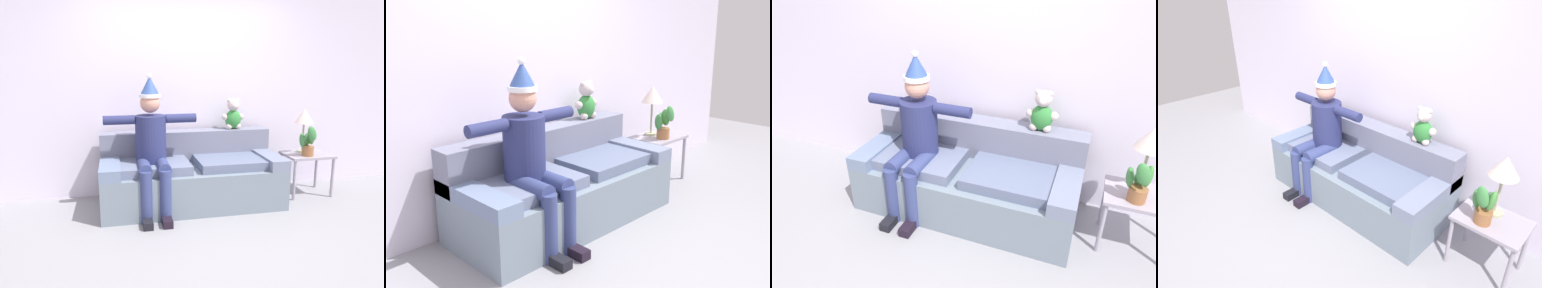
{
  "view_description": "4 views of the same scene",
  "coord_description": "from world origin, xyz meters",
  "views": [
    {
      "loc": [
        -0.84,
        -2.97,
        1.63
      ],
      "look_at": [
        -0.02,
        0.87,
        0.76
      ],
      "focal_mm": 33.69,
      "sensor_mm": 36.0,
      "label": 1
    },
    {
      "loc": [
        -2.65,
        -1.79,
        1.85
      ],
      "look_at": [
        0.03,
        0.85,
        0.77
      ],
      "focal_mm": 42.46,
      "sensor_mm": 36.0,
      "label": 2
    },
    {
      "loc": [
        1.03,
        -1.66,
        2.24
      ],
      "look_at": [
        0.0,
        0.91,
        0.76
      ],
      "focal_mm": 33.08,
      "sensor_mm": 36.0,
      "label": 3
    },
    {
      "loc": [
        2.16,
        -1.35,
        2.36
      ],
      "look_at": [
        0.08,
        0.79,
        0.82
      ],
      "focal_mm": 30.81,
      "sensor_mm": 36.0,
      "label": 4
    }
  ],
  "objects": [
    {
      "name": "couch",
      "position": [
        0.0,
        1.03,
        0.33
      ],
      "size": [
        2.08,
        0.87,
        0.84
      ],
      "color": "slate",
      "rests_on": "ground_plane"
    },
    {
      "name": "side_table",
      "position": [
        1.5,
        1.04,
        0.44
      ],
      "size": [
        0.57,
        0.44,
        0.53
      ],
      "color": "#9A93A2",
      "rests_on": "ground_plane"
    },
    {
      "name": "back_wall",
      "position": [
        0.0,
        1.55,
        1.35
      ],
      "size": [
        7.0,
        0.1,
        2.7
      ],
      "primitive_type": "cube",
      "color": "silver",
      "rests_on": "ground_plane"
    },
    {
      "name": "potted_plant",
      "position": [
        1.45,
        0.94,
        0.7
      ],
      "size": [
        0.21,
        0.22,
        0.4
      ],
      "color": "#996038",
      "rests_on": "side_table"
    },
    {
      "name": "teddy_bear",
      "position": [
        0.6,
        1.3,
        1.01
      ],
      "size": [
        0.29,
        0.17,
        0.38
      ],
      "color": "#318339",
      "rests_on": "couch"
    },
    {
      "name": "ground_plane",
      "position": [
        0.0,
        0.0,
        0.0
      ],
      "size": [
        10.0,
        10.0,
        0.0
      ],
      "primitive_type": "plane",
      "color": "gray"
    },
    {
      "name": "table_lamp",
      "position": [
        1.48,
        1.13,
        0.97
      ],
      "size": [
        0.24,
        0.24,
        0.56
      ],
      "color": "#B1B68D",
      "rests_on": "side_table"
    },
    {
      "name": "person_seated",
      "position": [
        -0.47,
        0.87,
        0.78
      ],
      "size": [
        1.02,
        0.77,
        1.54
      ],
      "color": "navy",
      "rests_on": "ground_plane"
    }
  ]
}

